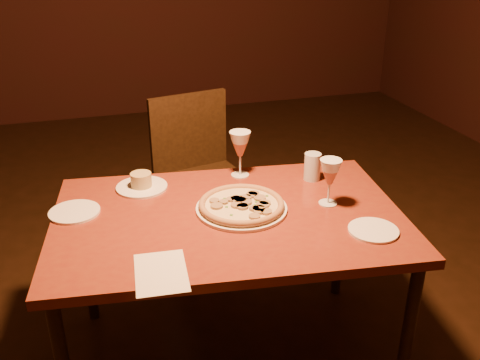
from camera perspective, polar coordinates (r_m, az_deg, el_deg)
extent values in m
cube|color=maroon|center=(2.02, -1.24, -4.14)|extent=(1.40, 1.00, 0.04)
cylinder|color=black|center=(2.52, -16.07, -8.00)|extent=(0.05, 0.05, 0.66)
cylinder|color=black|center=(2.10, 17.40, -15.83)|extent=(0.05, 0.05, 0.66)
cylinder|color=black|center=(2.63, 10.66, -5.83)|extent=(0.05, 0.05, 0.66)
cube|color=black|center=(2.80, -3.66, -0.41)|extent=(0.51, 0.51, 0.04)
cube|color=black|center=(2.88, -5.50, 5.18)|extent=(0.43, 0.12, 0.41)
cylinder|color=black|center=(2.71, -5.30, -7.20)|extent=(0.04, 0.04, 0.44)
cylinder|color=black|center=(2.99, -8.01, -4.00)|extent=(0.04, 0.04, 0.44)
cylinder|color=black|center=(2.84, 1.19, -5.42)|extent=(0.04, 0.04, 0.44)
cylinder|color=black|center=(3.11, -2.00, -2.54)|extent=(0.04, 0.04, 0.44)
cylinder|color=white|center=(2.04, 0.16, -3.06)|extent=(0.35, 0.35, 0.01)
cylinder|color=beige|center=(2.03, 0.16, -2.74)|extent=(0.32, 0.32, 0.01)
torus|color=tan|center=(2.03, 0.16, -2.59)|extent=(0.33, 0.33, 0.03)
cylinder|color=white|center=(2.25, -10.43, -0.74)|extent=(0.21, 0.21, 0.01)
cylinder|color=tan|center=(2.23, -10.50, 0.03)|extent=(0.09, 0.09, 0.06)
cylinder|color=silver|center=(2.29, 7.73, 1.43)|extent=(0.07, 0.07, 0.12)
cylinder|color=white|center=(2.11, -17.24, -3.27)|extent=(0.19, 0.19, 0.01)
cylinder|color=white|center=(1.96, 14.03, -5.22)|extent=(0.18, 0.18, 0.01)
cube|color=silver|center=(1.71, -8.43, -9.73)|extent=(0.18, 0.25, 0.00)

